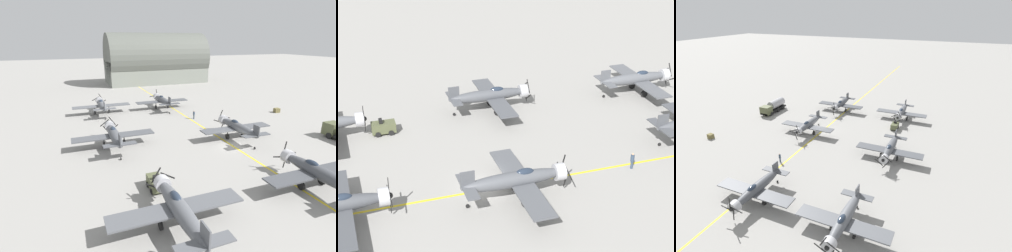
% 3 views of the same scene
% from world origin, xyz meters
% --- Properties ---
extents(ground_plane, '(400.00, 400.00, 0.00)m').
position_xyz_m(ground_plane, '(0.00, 0.00, 0.00)').
color(ground_plane, gray).
extents(taxiway_stripe, '(0.30, 160.00, 0.01)m').
position_xyz_m(taxiway_stripe, '(0.00, 0.00, 0.00)').
color(taxiway_stripe, yellow).
rests_on(taxiway_stripe, ground).
extents(airplane_near_left, '(12.00, 9.98, 3.65)m').
position_xyz_m(airplane_near_left, '(-14.71, -13.83, 2.01)').
color(airplane_near_left, '#55575C').
rests_on(airplane_near_left, ground).
extents(airplane_far_left, '(12.00, 9.98, 3.65)m').
position_xyz_m(airplane_far_left, '(-15.99, 24.95, 2.01)').
color(airplane_far_left, '#56595E').
rests_on(airplane_far_left, ground).
extents(airplane_near_center, '(12.00, 9.98, 3.79)m').
position_xyz_m(airplane_near_center, '(1.38, -13.35, 2.01)').
color(airplane_near_center, '#45484D').
rests_on(airplane_near_center, ground).
extents(airplane_far_center, '(12.00, 9.98, 3.79)m').
position_xyz_m(airplane_far_center, '(-2.41, 24.46, 2.01)').
color(airplane_far_center, '#494C51').
rests_on(airplane_far_center, ground).
extents(airplane_mid_center, '(12.00, 9.98, 3.71)m').
position_xyz_m(airplane_mid_center, '(2.30, 2.22, 2.01)').
color(airplane_mid_center, '#505257').
rests_on(airplane_mid_center, ground).
extents(airplane_mid_left, '(12.00, 9.98, 3.65)m').
position_xyz_m(airplane_mid_left, '(-16.69, 5.68, 2.01)').
color(airplane_mid_left, '#4C4F54').
rests_on(airplane_mid_left, ground).
extents(tow_tractor, '(1.57, 2.60, 1.79)m').
position_xyz_m(tow_tractor, '(-14.61, -7.36, 0.79)').
color(tow_tractor, '#515638').
rests_on(tow_tractor, ground).
extents(ground_crew_walking, '(0.37, 0.37, 1.71)m').
position_xyz_m(ground_crew_walking, '(0.81, 14.70, 0.93)').
color(ground_crew_walking, '#334256').
rests_on(ground_crew_walking, ground).
extents(supply_crate_by_tanker, '(1.23, 1.06, 0.95)m').
position_xyz_m(supply_crate_by_tanker, '(19.99, 12.63, 0.47)').
color(supply_crate_by_tanker, brown).
rests_on(supply_crate_by_tanker, ground).
extents(hangar, '(35.36, 17.53, 17.53)m').
position_xyz_m(hangar, '(8.78, 62.97, 7.34)').
color(hangar, gray).
rests_on(hangar, ground).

